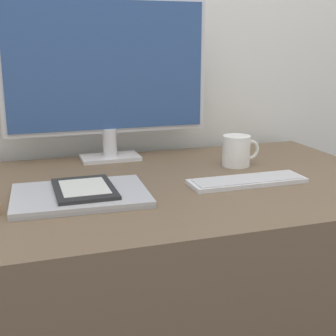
{
  "coord_description": "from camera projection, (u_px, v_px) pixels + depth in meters",
  "views": [
    {
      "loc": [
        -0.3,
        -1.05,
        1.07
      ],
      "look_at": [
        0.05,
        0.04,
        0.76
      ],
      "focal_mm": 50.0,
      "sensor_mm": 36.0,
      "label": 1
    }
  ],
  "objects": [
    {
      "name": "wall_back",
      "position": [
        103.0,
        2.0,
        1.55
      ],
      "size": [
        3.6,
        0.05,
        2.4
      ],
      "color": "silver",
      "rests_on": "ground_plane"
    },
    {
      "name": "keyboard",
      "position": [
        247.0,
        181.0,
        1.26
      ],
      "size": [
        0.32,
        0.1,
        0.01
      ],
      "color": "silver",
      "rests_on": "desk"
    },
    {
      "name": "desk",
      "position": [
        143.0,
        302.0,
        1.34
      ],
      "size": [
        1.42,
        0.77,
        0.7
      ],
      "color": "brown",
      "rests_on": "ground_plane"
    },
    {
      "name": "coffee_mug",
      "position": [
        237.0,
        151.0,
        1.44
      ],
      "size": [
        0.12,
        0.08,
        0.09
      ],
      "color": "white",
      "rests_on": "desk"
    },
    {
      "name": "ereader",
      "position": [
        84.0,
        189.0,
        1.15
      ],
      "size": [
        0.14,
        0.2,
        0.01
      ],
      "color": "black",
      "rests_on": "laptop"
    },
    {
      "name": "laptop",
      "position": [
        80.0,
        195.0,
        1.14
      ],
      "size": [
        0.34,
        0.25,
        0.02
      ],
      "color": "#A3A3A8",
      "rests_on": "desk"
    },
    {
      "name": "monitor",
      "position": [
        107.0,
        72.0,
        1.46
      ],
      "size": [
        0.65,
        0.11,
        0.51
      ],
      "color": "silver",
      "rests_on": "desk"
    }
  ]
}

